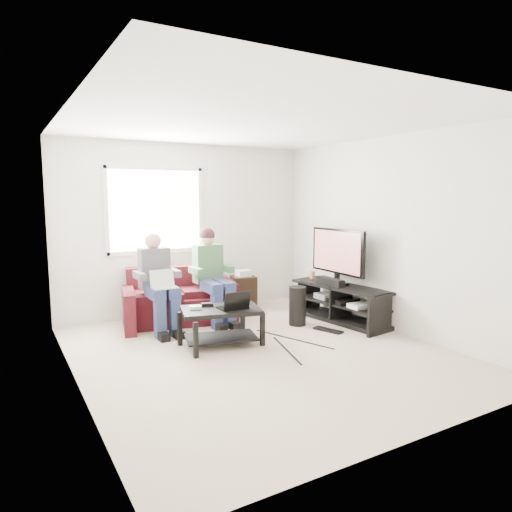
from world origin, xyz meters
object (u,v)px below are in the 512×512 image
object	(u,v)px
tv	(337,253)
coffee_table	(221,318)
subwoofer	(298,306)
end_table	(243,291)
tv_stand	(341,305)
sofa	(180,301)

from	to	relation	value
tv	coffee_table	bearing A→B (deg)	-173.29
subwoofer	end_table	world-z (taller)	end_table
end_table	tv	bearing A→B (deg)	-54.67
end_table	tv_stand	bearing A→B (deg)	-56.66
tv_stand	end_table	size ratio (longest dim) A/B	2.61
end_table	coffee_table	bearing A→B (deg)	-126.85
tv	end_table	bearing A→B (deg)	125.33
coffee_table	subwoofer	world-z (taller)	subwoofer
end_table	sofa	bearing A→B (deg)	-170.51
sofa	coffee_table	world-z (taller)	sofa
tv	subwoofer	size ratio (longest dim) A/B	2.01
subwoofer	end_table	distance (m)	1.22
sofa	coffee_table	size ratio (longest dim) A/B	1.74
sofa	tv_stand	world-z (taller)	sofa
sofa	end_table	bearing A→B (deg)	9.49
coffee_table	end_table	xyz separation A→B (m)	(1.11, 1.48, -0.06)
subwoofer	sofa	bearing A→B (deg)	143.66
sofa	subwoofer	size ratio (longest dim) A/B	3.30
subwoofer	tv_stand	bearing A→B (deg)	-12.09
coffee_table	tv	bearing A→B (deg)	6.71
coffee_table	tv_stand	xyz separation A→B (m)	(1.99, 0.13, -0.11)
tv_stand	end_table	world-z (taller)	end_table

